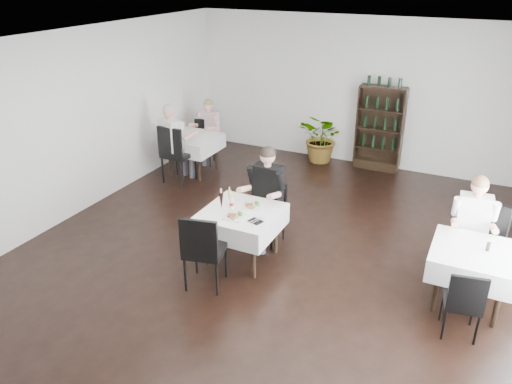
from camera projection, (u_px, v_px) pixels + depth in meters
room_shell at (261, 165)px, 6.49m from camera, size 9.00×9.00×9.00m
wine_shelf at (379, 129)px, 10.05m from camera, size 0.90×0.28×1.75m
main_table at (241, 220)px, 6.97m from camera, size 1.03×1.03×0.77m
left_table at (193, 143)px, 9.97m from camera, size 0.98×0.98×0.77m
right_table at (473, 261)px, 6.03m from camera, size 0.98×0.98×0.77m
potted_tree at (323, 138)px, 10.54m from camera, size 1.18×1.11×1.06m
main_chair_far at (270, 208)px, 7.52m from camera, size 0.46×0.47×0.92m
main_chair_near at (203, 247)px, 6.33m from camera, size 0.59×0.59×1.07m
left_chair_far at (204, 139)px, 10.51m from camera, size 0.53×0.53×0.92m
left_chair_near at (175, 151)px, 9.46m from camera, size 0.53×0.54×1.15m
right_chair_far at (483, 236)px, 6.60m from camera, size 0.64×0.64×1.06m
right_chair_near at (464, 300)px, 5.52m from camera, size 0.47×0.47×0.87m
diner_main at (265, 190)px, 7.28m from camera, size 0.58×0.59×1.52m
diner_left_far at (207, 126)px, 10.47m from camera, size 0.54×0.56×1.35m
diner_left_near at (174, 137)px, 9.45m from camera, size 0.65×0.70×1.55m
diner_right_far at (473, 222)px, 6.45m from camera, size 0.58×0.59×1.47m
plate_far at (252, 206)px, 7.01m from camera, size 0.33×0.33×0.08m
plate_near at (235, 216)px, 6.72m from camera, size 0.28×0.28×0.08m
pilsner_dark at (221, 201)px, 6.92m from camera, size 0.07×0.07×0.31m
pilsner_lager at (230, 197)px, 7.07m from camera, size 0.06×0.06×0.26m
coke_bottle at (231, 203)px, 6.92m from camera, size 0.06×0.06×0.23m
napkin_cutlery at (255, 221)px, 6.62m from camera, size 0.22×0.20×0.02m
pepper_mill at (488, 247)px, 5.93m from camera, size 0.06×0.06×0.11m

